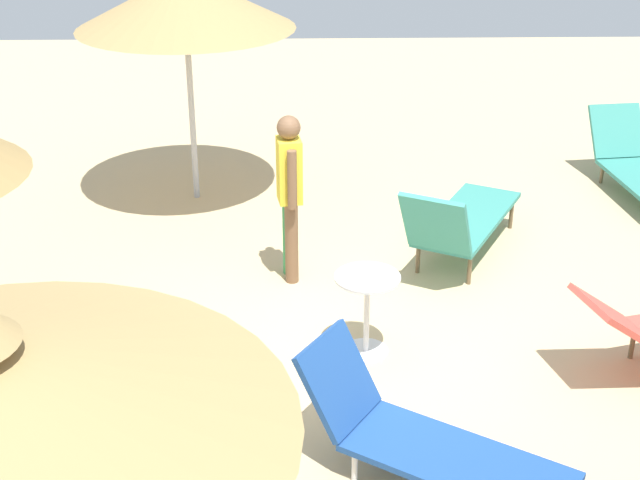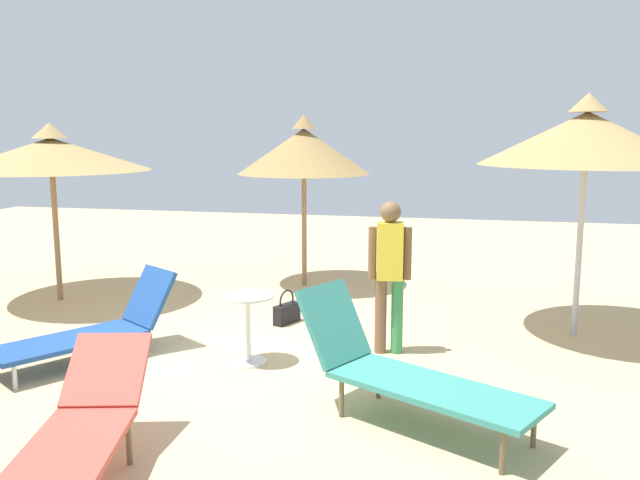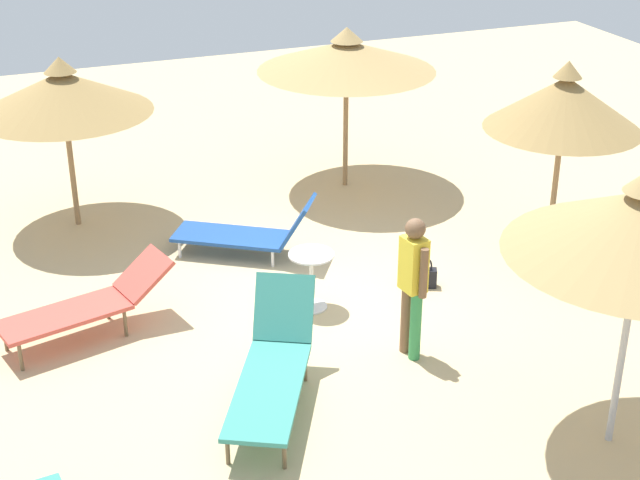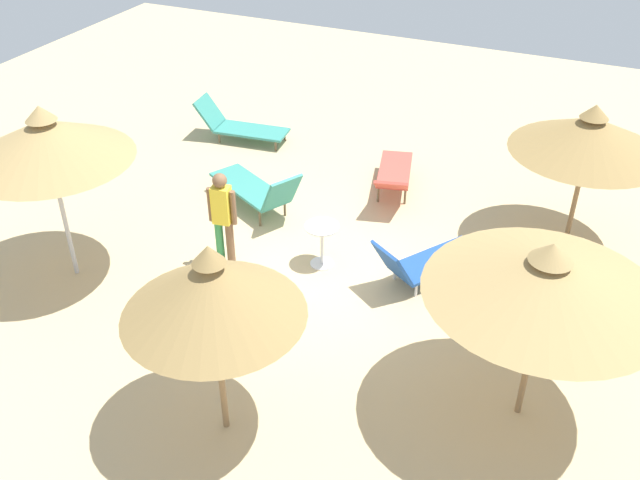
# 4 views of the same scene
# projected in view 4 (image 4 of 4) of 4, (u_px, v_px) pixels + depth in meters

# --- Properties ---
(ground) EXTENTS (24.00, 24.00, 0.10)m
(ground) POSITION_uv_depth(u_px,v_px,m) (322.00, 277.00, 11.38)
(ground) COLOR tan
(parasol_umbrella_near_right) EXTENTS (2.74, 2.74, 2.55)m
(parasol_umbrella_near_right) POSITION_uv_depth(u_px,v_px,m) (547.00, 277.00, 7.77)
(parasol_umbrella_near_right) COLOR olive
(parasol_umbrella_near_right) RESTS_ON ground
(parasol_umbrella_edge) EXTENTS (2.06, 2.06, 2.68)m
(parasol_umbrella_edge) POSITION_uv_depth(u_px,v_px,m) (212.00, 289.00, 7.57)
(parasol_umbrella_edge) COLOR olive
(parasol_umbrella_edge) RESTS_ON ground
(parasol_umbrella_center) EXTENTS (2.46, 2.46, 2.87)m
(parasol_umbrella_center) POSITION_uv_depth(u_px,v_px,m) (46.00, 139.00, 10.10)
(parasol_umbrella_center) COLOR #B2B2B7
(parasol_umbrella_center) RESTS_ON ground
(parasol_umbrella_far_left) EXTENTS (2.46, 2.46, 2.50)m
(parasol_umbrella_far_left) POSITION_uv_depth(u_px,v_px,m) (590.00, 135.00, 11.06)
(parasol_umbrella_far_left) COLOR olive
(parasol_umbrella_far_left) RESTS_ON ground
(lounge_chair_front) EXTENTS (2.18, 1.57, 1.05)m
(lounge_chair_front) POSITION_uv_depth(u_px,v_px,m) (258.00, 189.00, 12.74)
(lounge_chair_front) COLOR teal
(lounge_chair_front) RESTS_ON ground
(lounge_chair_back) EXTENTS (1.57, 1.95, 0.89)m
(lounge_chair_back) POSITION_uv_depth(u_px,v_px,m) (425.00, 261.00, 11.05)
(lounge_chair_back) COLOR #1E478C
(lounge_chair_back) RESTS_ON ground
(lounge_chair_near_left) EXTENTS (2.03, 0.88, 0.87)m
(lounge_chair_near_left) POSITION_uv_depth(u_px,v_px,m) (239.00, 125.00, 15.30)
(lounge_chair_near_left) COLOR teal
(lounge_chair_near_left) RESTS_ON ground
(lounge_chair_far_right) EXTENTS (1.09, 2.13, 0.81)m
(lounge_chair_far_right) POSITION_uv_depth(u_px,v_px,m) (394.00, 174.00, 13.26)
(lounge_chair_far_right) COLOR #CC4C3F
(lounge_chair_far_right) RESTS_ON ground
(person_standing_near_right) EXTENTS (0.47, 0.26, 1.69)m
(person_standing_near_right) POSITION_uv_depth(u_px,v_px,m) (223.00, 215.00, 11.04)
(person_standing_near_right) COLOR brown
(person_standing_near_right) RESTS_ON ground
(handbag) EXTENTS (0.28, 0.42, 0.44)m
(handbag) POSITION_uv_depth(u_px,v_px,m) (281.00, 310.00, 10.37)
(handbag) COLOR black
(handbag) RESTS_ON ground
(side_table_round) EXTENTS (0.56, 0.56, 0.74)m
(side_table_round) POSITION_uv_depth(u_px,v_px,m) (322.00, 238.00, 11.32)
(side_table_round) COLOR silver
(side_table_round) RESTS_ON ground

